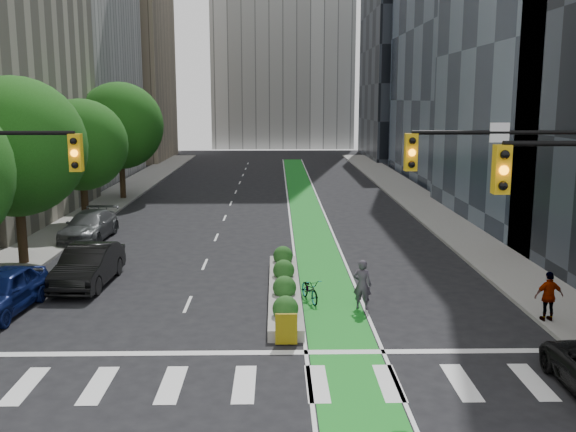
{
  "coord_description": "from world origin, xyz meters",
  "views": [
    {
      "loc": [
        0.89,
        -17.52,
        7.74
      ],
      "look_at": [
        1.38,
        8.3,
        3.0
      ],
      "focal_mm": 40.0,
      "sensor_mm": 36.0,
      "label": 1
    }
  ],
  "objects_px": {
    "cyclist": "(362,285)",
    "pedestrian_far": "(549,296)",
    "parked_car_left_far": "(89,226)",
    "parked_car_left_near": "(1,291)",
    "parked_car_left_mid": "(88,266)",
    "bicycle": "(310,290)",
    "median_planter": "(284,287)"
  },
  "relations": [
    {
      "from": "parked_car_left_near",
      "to": "parked_car_left_mid",
      "type": "relative_size",
      "value": 0.94
    },
    {
      "from": "bicycle",
      "to": "cyclist",
      "type": "xyz_separation_m",
      "value": [
        1.89,
        -0.99,
        0.48
      ]
    },
    {
      "from": "parked_car_left_far",
      "to": "pedestrian_far",
      "type": "height_order",
      "value": "pedestrian_far"
    },
    {
      "from": "parked_car_left_near",
      "to": "cyclist",
      "type": "bearing_deg",
      "value": 5.11
    },
    {
      "from": "bicycle",
      "to": "parked_car_left_near",
      "type": "relative_size",
      "value": 0.36
    },
    {
      "from": "cyclist",
      "to": "pedestrian_far",
      "type": "height_order",
      "value": "pedestrian_far"
    },
    {
      "from": "parked_car_left_near",
      "to": "pedestrian_far",
      "type": "distance_m",
      "value": 19.51
    },
    {
      "from": "cyclist",
      "to": "parked_car_left_far",
      "type": "height_order",
      "value": "cyclist"
    },
    {
      "from": "bicycle",
      "to": "pedestrian_far",
      "type": "bearing_deg",
      "value": -35.02
    },
    {
      "from": "cyclist",
      "to": "parked_car_left_mid",
      "type": "relative_size",
      "value": 0.37
    },
    {
      "from": "parked_car_left_near",
      "to": "parked_car_left_mid",
      "type": "bearing_deg",
      "value": 63.02
    },
    {
      "from": "parked_car_left_mid",
      "to": "parked_car_left_far",
      "type": "height_order",
      "value": "parked_car_left_mid"
    },
    {
      "from": "cyclist",
      "to": "parked_car_left_near",
      "type": "distance_m",
      "value": 13.22
    },
    {
      "from": "parked_car_left_mid",
      "to": "parked_car_left_near",
      "type": "bearing_deg",
      "value": -119.04
    },
    {
      "from": "bicycle",
      "to": "pedestrian_far",
      "type": "relative_size",
      "value": 1.01
    },
    {
      "from": "parked_car_left_near",
      "to": "pedestrian_far",
      "type": "height_order",
      "value": "pedestrian_far"
    },
    {
      "from": "median_planter",
      "to": "pedestrian_far",
      "type": "xyz_separation_m",
      "value": [
        9.1,
        -3.5,
        0.65
      ]
    },
    {
      "from": "cyclist",
      "to": "pedestrian_far",
      "type": "distance_m",
      "value": 6.48
    },
    {
      "from": "parked_car_left_near",
      "to": "parked_car_left_mid",
      "type": "xyz_separation_m",
      "value": [
        2.14,
        3.55,
        0.02
      ]
    },
    {
      "from": "parked_car_left_far",
      "to": "median_planter",
      "type": "bearing_deg",
      "value": -41.92
    },
    {
      "from": "cyclist",
      "to": "pedestrian_far",
      "type": "relative_size",
      "value": 1.08
    },
    {
      "from": "median_planter",
      "to": "parked_car_left_mid",
      "type": "height_order",
      "value": "parked_car_left_mid"
    },
    {
      "from": "parked_car_left_far",
      "to": "pedestrian_far",
      "type": "distance_m",
      "value": 24.28
    },
    {
      "from": "parked_car_left_mid",
      "to": "parked_car_left_far",
      "type": "relative_size",
      "value": 0.95
    },
    {
      "from": "parked_car_left_near",
      "to": "parked_car_left_far",
      "type": "height_order",
      "value": "parked_car_left_near"
    },
    {
      "from": "parked_car_left_far",
      "to": "cyclist",
      "type": "bearing_deg",
      "value": -39.35
    },
    {
      "from": "cyclist",
      "to": "parked_car_left_far",
      "type": "distance_m",
      "value": 18.28
    },
    {
      "from": "pedestrian_far",
      "to": "parked_car_left_mid",
      "type": "bearing_deg",
      "value": -20.81
    },
    {
      "from": "bicycle",
      "to": "parked_car_left_mid",
      "type": "xyz_separation_m",
      "value": [
        -9.19,
        2.34,
        0.38
      ]
    },
    {
      "from": "parked_car_left_near",
      "to": "bicycle",
      "type": "bearing_deg",
      "value": 10.24
    },
    {
      "from": "parked_car_left_mid",
      "to": "parked_car_left_far",
      "type": "bearing_deg",
      "value": 107.76
    },
    {
      "from": "bicycle",
      "to": "parked_car_left_near",
      "type": "xyz_separation_m",
      "value": [
        -11.33,
        -1.21,
        0.36
      ]
    }
  ]
}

